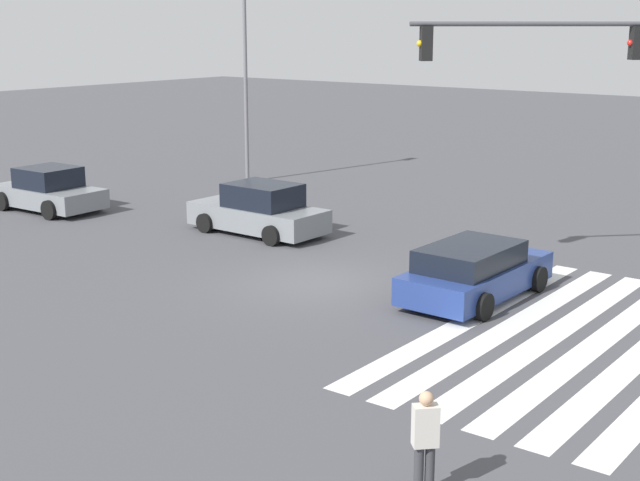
{
  "coord_description": "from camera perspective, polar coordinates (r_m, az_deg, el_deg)",
  "views": [
    {
      "loc": [
        -17.5,
        -13.37,
        6.53
      ],
      "look_at": [
        0.0,
        0.0,
        1.14
      ],
      "focal_mm": 50.0,
      "sensor_mm": 36.0,
      "label": 1
    }
  ],
  "objects": [
    {
      "name": "traffic_signal_mast",
      "position": [
        24.46,
        19.22,
        9.28
      ],
      "size": [
        6.07,
        6.07,
        6.76
      ],
      "rotation": [
        0.0,
        0.0,
        2.36
      ],
      "color": "#47474C",
      "rests_on": "ground_plane"
    },
    {
      "name": "car_3",
      "position": [
        21.86,
        9.87,
        -1.98
      ],
      "size": [
        4.6,
        2.23,
        1.39
      ],
      "rotation": [
        0.0,
        0.0,
        -0.02
      ],
      "color": "navy",
      "rests_on": "ground_plane"
    },
    {
      "name": "car_2",
      "position": [
        28.27,
        -3.9,
        1.9
      ],
      "size": [
        2.18,
        4.56,
        1.63
      ],
      "rotation": [
        0.0,
        0.0,
        1.56
      ],
      "color": "gray",
      "rests_on": "ground_plane"
    },
    {
      "name": "crosswalk_markings",
      "position": [
        19.78,
        16.03,
        -6.06
      ],
      "size": [
        10.71,
        5.35,
        0.01
      ],
      "rotation": [
        0.0,
        0.0,
        1.57
      ],
      "color": "silver",
      "rests_on": "ground_plane"
    },
    {
      "name": "ground_plane",
      "position": [
        22.97,
        0.0,
        -2.76
      ],
      "size": [
        130.78,
        130.78,
        0.0
      ],
      "primitive_type": "plane",
      "color": "#47474C"
    },
    {
      "name": "car_1",
      "position": [
        33.21,
        -16.99,
        3.05
      ],
      "size": [
        2.32,
        4.29,
        1.56
      ],
      "rotation": [
        0.0,
        0.0,
        1.6
      ],
      "color": "gray",
      "rests_on": "ground_plane"
    },
    {
      "name": "street_light_pole_a",
      "position": [
        37.35,
        -4.81,
        11.62
      ],
      "size": [
        0.8,
        0.36,
        8.71
      ],
      "color": "slate",
      "rests_on": "ground_plane"
    },
    {
      "name": "pedestrian",
      "position": [
        12.84,
        6.75,
        -12.47
      ],
      "size": [
        0.41,
        0.41,
        1.58
      ],
      "rotation": [
        0.0,
        0.0,
        0.79
      ],
      "color": "#38383D",
      "rests_on": "ground_plane"
    }
  ]
}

